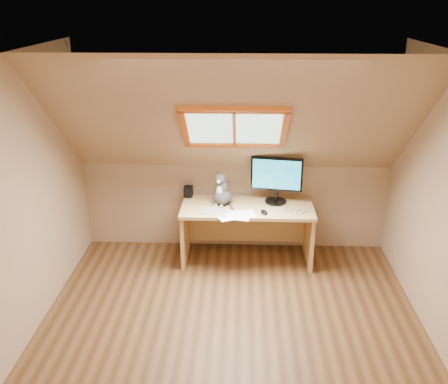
{
  "coord_description": "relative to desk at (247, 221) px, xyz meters",
  "views": [
    {
      "loc": [
        0.08,
        -3.63,
        2.8
      ],
      "look_at": [
        -0.1,
        1.0,
        0.97
      ],
      "focal_mm": 40.0,
      "sensor_mm": 36.0,
      "label": 1
    }
  ],
  "objects": [
    {
      "name": "papers",
      "position": [
        -0.13,
        -0.32,
        0.21
      ],
      "size": [
        0.35,
        0.3,
        0.01
      ],
      "color": "white",
      "rests_on": "desk"
    },
    {
      "name": "cat",
      "position": [
        -0.28,
        -0.01,
        0.35
      ],
      "size": [
        0.29,
        0.32,
        0.4
      ],
      "color": "#484340",
      "rests_on": "desk"
    },
    {
      "name": "mouse",
      "position": [
        0.18,
        -0.26,
        0.23
      ],
      "size": [
        0.1,
        0.13,
        0.04
      ],
      "primitive_type": "ellipsoid",
      "rotation": [
        0.0,
        0.0,
        0.3
      ],
      "color": "black",
      "rests_on": "desk"
    },
    {
      "name": "room_shell",
      "position": [
        -0.14,
        -1.54,
        0.98
      ],
      "size": [
        3.52,
        3.52,
        2.41
      ],
      "color": "tan",
      "rests_on": "ground"
    },
    {
      "name": "ground",
      "position": [
        -0.14,
        -1.44,
        -0.45
      ],
      "size": [
        3.5,
        3.5,
        0.0
      ],
      "primitive_type": "plane",
      "color": "brown",
      "rests_on": "ground"
    },
    {
      "name": "cables",
      "position": [
        0.42,
        -0.18,
        0.21
      ],
      "size": [
        0.51,
        0.26,
        0.01
      ],
      "color": "silver",
      "rests_on": "desk"
    },
    {
      "name": "monitor",
      "position": [
        0.31,
        0.06,
        0.51
      ],
      "size": [
        0.56,
        0.24,
        0.52
      ],
      "color": "black",
      "rests_on": "desk"
    },
    {
      "name": "desk_speaker",
      "position": [
        -0.67,
        0.19,
        0.27
      ],
      "size": [
        0.1,
        0.1,
        0.13
      ],
      "primitive_type": "cube",
      "rotation": [
        0.0,
        0.0,
        -0.15
      ],
      "color": "black",
      "rests_on": "desk"
    },
    {
      "name": "desk",
      "position": [
        0.0,
        0.0,
        0.0
      ],
      "size": [
        1.44,
        0.63,
        0.66
      ],
      "color": "tan",
      "rests_on": "ground"
    },
    {
      "name": "graphics_tablet",
      "position": [
        -0.33,
        -0.24,
        0.22
      ],
      "size": [
        0.33,
        0.28,
        0.01
      ],
      "primitive_type": "cube",
      "rotation": [
        0.0,
        0.0,
        -0.37
      ],
      "color": "#B2B2B7",
      "rests_on": "desk"
    }
  ]
}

